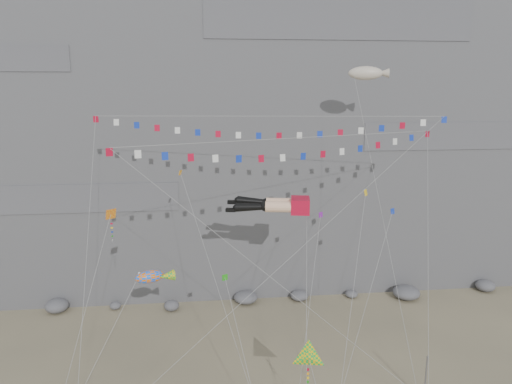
% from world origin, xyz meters
% --- Properties ---
extents(cliff, '(80.00, 28.00, 50.00)m').
position_xyz_m(cliff, '(0.00, 32.00, 25.00)').
color(cliff, slate).
rests_on(cliff, ground).
extents(talus_boulders, '(60.00, 3.00, 1.20)m').
position_xyz_m(talus_boulders, '(0.00, 17.00, 0.60)').
color(talus_boulders, slate).
rests_on(talus_boulders, ground).
extents(anchor_pole_right, '(0.12, 0.12, 3.80)m').
position_xyz_m(anchor_pole_right, '(11.72, -2.08, 1.90)').
color(anchor_pole_right, gray).
rests_on(anchor_pole_right, ground).
extents(legs_kite, '(7.23, 15.85, 19.41)m').
position_xyz_m(legs_kite, '(1.71, 6.45, 13.56)').
color(legs_kite, red).
rests_on(legs_kite, ground).
extents(flag_banner_upper, '(29.54, 15.70, 28.80)m').
position_xyz_m(flag_banner_upper, '(1.26, 8.60, 20.84)').
color(flag_banner_upper, red).
rests_on(flag_banner_upper, ground).
extents(flag_banner_lower, '(26.19, 11.15, 22.49)m').
position_xyz_m(flag_banner_lower, '(2.54, 3.94, 19.43)').
color(flag_banner_lower, red).
rests_on(flag_banner_lower, ground).
extents(harlequin_kite, '(4.73, 7.18, 16.02)m').
position_xyz_m(harlequin_kite, '(-11.23, 2.08, 14.21)').
color(harlequin_kite, red).
rests_on(harlequin_kite, ground).
extents(fish_windsock, '(7.92, 7.98, 12.92)m').
position_xyz_m(fish_windsock, '(-8.72, 2.53, 9.16)').
color(fish_windsock, orange).
rests_on(fish_windsock, ground).
extents(delta_kite, '(2.54, 4.08, 7.23)m').
position_xyz_m(delta_kite, '(2.29, -3.93, 5.44)').
color(delta_kite, yellow).
rests_on(delta_kite, ground).
extents(blimp_windsock, '(4.27, 13.58, 27.48)m').
position_xyz_m(blimp_windsock, '(10.60, 11.44, 24.48)').
color(blimp_windsock, beige).
rests_on(blimp_windsock, ground).
extents(small_kite_a, '(6.32, 15.23, 22.46)m').
position_xyz_m(small_kite_a, '(-6.19, 8.66, 15.47)').
color(small_kite_a, '#FF9E15').
rests_on(small_kite_a, ground).
extents(small_kite_b, '(5.37, 13.39, 18.50)m').
position_xyz_m(small_kite_b, '(5.43, 6.33, 12.24)').
color(small_kite_b, purple).
rests_on(small_kite_b, ground).
extents(small_kite_c, '(2.85, 7.55, 12.10)m').
position_xyz_m(small_kite_c, '(-3.02, 0.38, 9.46)').
color(small_kite_c, '#229B17').
rests_on(small_kite_c, ground).
extents(small_kite_d, '(7.17, 15.14, 21.31)m').
position_xyz_m(small_kite_d, '(9.46, 6.73, 14.08)').
color(small_kite_d, yellow).
rests_on(small_kite_d, ground).
extents(small_kite_e, '(7.89, 9.65, 17.67)m').
position_xyz_m(small_kite_e, '(10.72, 3.83, 13.05)').
color(small_kite_e, '#1432B3').
rests_on(small_kite_e, ground).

